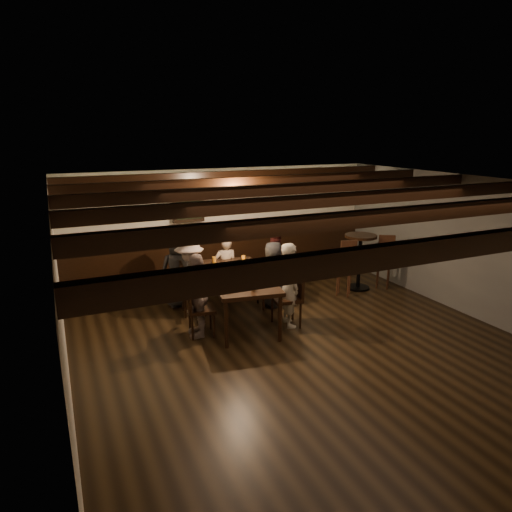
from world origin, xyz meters
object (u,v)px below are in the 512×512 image
chair_left_near (193,298)px  bar_stool_left (344,274)px  dining_table (238,278)px  person_right_near (273,274)px  person_bench_left (179,270)px  chair_right_far (287,308)px  person_bench_right (274,263)px  person_bench_centre (226,268)px  chair_right_near (271,290)px  chair_left_far (200,318)px  bar_stool_right (384,268)px  person_left_near (190,277)px  person_right_far (289,285)px  high_top_table (360,254)px  person_left_far (198,295)px

chair_left_near → bar_stool_left: (2.96, -0.31, 0.14)m
dining_table → person_right_near: person_right_near is taller
person_bench_left → person_right_near: person_bench_left is taller
chair_right_far → person_bench_right: bearing=-7.6°
dining_table → bar_stool_left: size_ratio=1.97×
dining_table → person_bench_centre: bearing=90.0°
chair_right_near → chair_right_far: bearing=-180.0°
chair_left_far → bar_stool_right: (4.10, 0.63, 0.15)m
chair_right_far → chair_left_far: bearing=90.0°
dining_table → person_left_near: bearing=149.0°
person_bench_left → person_right_near: bearing=164.7°
person_bench_left → bar_stool_left: bearing=174.8°
person_bench_left → person_right_near: (1.56, -0.70, -0.07)m
person_left_near → person_bench_left: bearing=-161.6°
chair_left_far → chair_right_far: size_ratio=0.91×
person_left_near → chair_left_far: bearing=2.0°
person_right_far → person_left_near: bearing=59.0°
person_bench_left → chair_left_far: bearing=97.6°
person_bench_centre → bar_stool_right: size_ratio=1.06×
person_bench_left → person_left_near: bearing=108.4°
high_top_table → person_bench_centre: bearing=167.7°
chair_left_near → dining_table: bearing=58.0°
dining_table → chair_left_near: size_ratio=2.43×
person_left_near → person_right_near: 1.50m
person_bench_right → chair_right_far: bearing=82.4°
chair_right_far → person_left_far: bearing=90.0°
person_bench_centre → bar_stool_right: 3.24m
chair_left_near → person_bench_centre: person_bench_centre is taller
person_bench_right → bar_stool_left: size_ratio=1.21×
person_left_far → dining_table: bearing=121.0°
person_left_far → person_right_far: size_ratio=0.95×
chair_right_far → person_bench_left: (-1.39, 1.59, 0.37)m
person_bench_right → person_left_far: (-1.84, -1.07, -0.02)m
person_left_far → person_right_far: 1.50m
chair_right_far → person_bench_right: (0.39, 1.30, 0.38)m
person_bench_left → person_right_far: size_ratio=0.97×
person_right_near → bar_stool_left: 1.52m
person_left_near → person_left_far: bearing=-0.0°
dining_table → chair_right_near: bearing=32.0°
bar_stool_left → chair_right_far: bearing=-140.8°
person_bench_left → person_bench_right: bearing=180.0°
chair_right_far → person_right_near: (0.17, 0.88, 0.30)m
dining_table → person_bench_right: size_ratio=1.64×
dining_table → person_bench_centre: size_ratio=1.86×
person_right_far → chair_right_far: bearing=90.0°
person_left_near → person_right_near: person_left_near is taller
bar_stool_right → chair_right_near: bearing=-149.6°
bar_stool_left → chair_right_near: bearing=-169.6°
chair_right_near → bar_stool_left: bar_stool_left is taller
dining_table → chair_left_near: 0.96m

